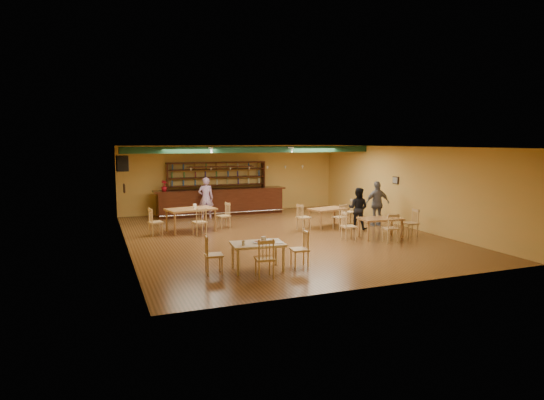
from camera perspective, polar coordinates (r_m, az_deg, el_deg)
name	(u,v)px	position (r m, az deg, el deg)	size (l,w,h in m)	color
floor	(281,235)	(15.93, 1.05, -4.35)	(12.00, 12.00, 0.00)	#533517
ceiling_beam	(254,149)	(18.24, -2.25, 6.19)	(10.00, 0.30, 0.25)	black
track_rail_left	(205,148)	(18.33, -8.23, 6.35)	(0.05, 2.50, 0.05)	silver
track_rail_right	(281,147)	(19.29, 1.13, 6.46)	(0.05, 2.50, 0.05)	silver
ac_unit	(123,163)	(18.72, -17.77, 4.29)	(0.34, 0.70, 0.48)	silver
picture_left	(124,188)	(15.56, -17.61, 1.37)	(0.04, 0.34, 0.28)	black
picture_right	(396,180)	(18.54, 14.86, 2.35)	(0.04, 0.34, 0.28)	black
bar_counter	(221,202)	(20.45, -6.26, -0.22)	(5.74, 0.85, 1.13)	black
back_bar_hutch	(217,187)	(20.99, -6.72, 1.54)	(4.44, 0.40, 2.28)	black
poinsettia	(164,186)	(19.89, -13.05, 1.71)	(0.25, 0.25, 0.44)	#B6101D
dining_table_a	(191,220)	(16.80, -9.85, -2.42)	(1.66, 0.99, 0.83)	olive
dining_table_b	(328,217)	(17.63, 6.85, -2.13)	(1.39, 0.83, 0.69)	olive
dining_table_d	(380,228)	(15.82, 13.07, -3.36)	(1.36, 0.82, 0.68)	olive
near_table	(258,256)	(11.66, -1.75, -6.91)	(1.29, 0.83, 0.69)	beige
pizza_tray	(261,242)	(11.61, -1.33, -5.18)	(0.40, 0.40, 0.01)	silver
parmesan_shaker	(243,243)	(11.32, -3.51, -5.28)	(0.07, 0.07, 0.11)	#EAE5C6
napkin_stack	(267,240)	(11.86, -0.58, -4.89)	(0.20, 0.15, 0.03)	white
pizza_server	(266,241)	(11.70, -0.77, -5.04)	(0.32, 0.09, 0.00)	silver
side_plate	(279,243)	(11.59, 0.91, -5.22)	(0.22, 0.22, 0.01)	white
patron_bar	(206,198)	(19.42, -8.08, 0.24)	(0.63, 0.41, 1.72)	#9554B6
patron_right_a	(358,208)	(17.28, 10.45, -1.01)	(0.74, 0.57, 1.51)	black
patron_right_b	(377,204)	(18.04, 12.73, -0.43)	(1.00, 0.41, 1.70)	gray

